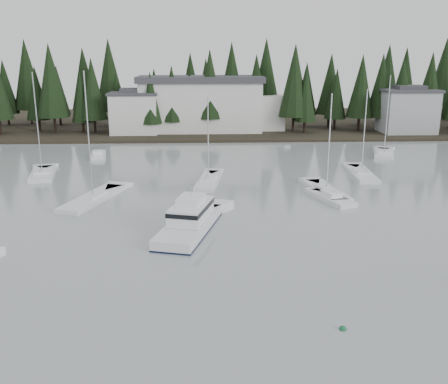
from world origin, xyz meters
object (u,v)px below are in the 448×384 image
object	(u,v)px
sailboat_9	(361,175)
runabout_1	(331,199)
house_east_a	(407,110)
cabin_cruiser_center	(190,223)
sailboat_4	(384,155)
harbor_inn	(211,104)
sailboat_8	(326,192)
runabout_3	(98,156)
sailboat_1	(93,200)
sailboat_7	(42,175)
sailboat_6	(209,182)
house_west	(135,112)

from	to	relation	value
sailboat_9	runabout_1	size ratio (longest dim) A/B	1.67
house_east_a	cabin_cruiser_center	distance (m)	68.97
sailboat_9	sailboat_4	bearing A→B (deg)	-26.43
sailboat_4	sailboat_9	world-z (taller)	sailboat_4
house_east_a	harbor_inn	world-z (taller)	harbor_inn
harbor_inn	sailboat_8	bearing A→B (deg)	-74.79
sailboat_4	runabout_3	distance (m)	45.53
cabin_cruiser_center	sailboat_1	xyz separation A→B (m)	(-10.99, 10.12, -0.66)
house_east_a	harbor_inn	size ratio (longest dim) A/B	0.36
cabin_cruiser_center	sailboat_8	distance (m)	19.83
sailboat_7	runabout_1	world-z (taller)	sailboat_7
sailboat_6	sailboat_9	xyz separation A→B (m)	(20.44, 3.01, 0.00)
cabin_cruiser_center	sailboat_9	bearing A→B (deg)	-32.14
house_east_a	sailboat_9	world-z (taller)	sailboat_9
sailboat_9	runabout_3	xyz separation A→B (m)	(-37.65, 13.94, 0.07)
harbor_inn	sailboat_9	distance (m)	43.43
house_east_a	runabout_1	bearing A→B (deg)	-120.13
house_east_a	runabout_1	distance (m)	52.90
house_west	sailboat_1	distance (m)	45.79
house_east_a	sailboat_6	bearing A→B (deg)	-137.14
harbor_inn	runabout_1	size ratio (longest dim) A/B	4.13
sailboat_7	sailboat_8	world-z (taller)	sailboat_7
house_east_a	sailboat_6	distance (m)	54.72
harbor_inn	sailboat_6	distance (m)	41.82
sailboat_4	sailboat_8	size ratio (longest dim) A/B	1.09
harbor_inn	sailboat_1	size ratio (longest dim) A/B	2.02
sailboat_6	sailboat_7	bearing A→B (deg)	86.72
runabout_3	harbor_inn	bearing A→B (deg)	-46.24
house_west	sailboat_9	xyz separation A→B (m)	(34.49, -35.07, -4.60)
house_east_a	sailboat_7	distance (m)	70.23
runabout_3	sailboat_9	bearing A→B (deg)	-119.92
house_west	runabout_3	world-z (taller)	house_west
house_west	sailboat_6	bearing A→B (deg)	-69.75
cabin_cruiser_center	sailboat_6	bearing A→B (deg)	9.02
sailboat_7	harbor_inn	bearing A→B (deg)	-44.48
sailboat_6	runabout_1	bearing A→B (deg)	-113.71
harbor_inn	sailboat_7	size ratio (longest dim) A/B	2.11
cabin_cruiser_center	runabout_3	size ratio (longest dim) A/B	2.00
sailboat_9	harbor_inn	bearing A→B (deg)	30.66
sailboat_7	sailboat_9	world-z (taller)	sailboat_7
house_west	sailboat_6	world-z (taller)	sailboat_6
sailboat_4	runabout_3	world-z (taller)	sailboat_4
sailboat_4	sailboat_9	distance (m)	15.65
sailboat_7	runabout_3	distance (m)	13.30
house_west	sailboat_9	distance (m)	49.40
cabin_cruiser_center	runabout_1	bearing A→B (deg)	-44.25
house_east_a	runabout_3	bearing A→B (deg)	-160.60
runabout_1	house_west	bearing A→B (deg)	10.84
cabin_cruiser_center	runabout_3	xyz separation A→B (m)	(-15.30, 34.54, -0.60)
house_west	runabout_3	bearing A→B (deg)	-98.49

